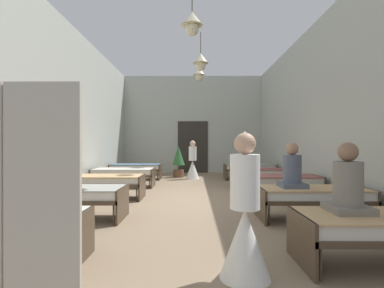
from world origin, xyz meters
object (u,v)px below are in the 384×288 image
(bed_right_row_4, at_px, (249,168))
(nurse_mid_aisle, at_px, (193,165))
(bed_left_row_1, at_px, (71,195))
(bed_right_row_2, at_px, (280,181))
(bed_right_row_3, at_px, (261,173))
(patient_seated_secondary, at_px, (292,171))
(bed_left_row_3, at_px, (124,173))
(bed_left_row_4, at_px, (136,168))
(patient_seated_primary, at_px, (348,186))
(bed_right_row_1, at_px, (312,195))
(bed_right_row_0, at_px, (384,226))
(potted_plant, at_px, (178,159))
(nurse_near_aisle, at_px, (245,225))
(bed_left_row_2, at_px, (104,181))

(bed_right_row_4, xyz_separation_m, nurse_mid_aisle, (-2.16, 0.16, 0.09))
(bed_left_row_1, relative_size, bed_right_row_2, 1.00)
(bed_right_row_2, distance_m, bed_right_row_3, 1.90)
(bed_left_row_1, xyz_separation_m, patient_seated_secondary, (3.97, 0.03, 0.43))
(bed_left_row_3, bearing_deg, bed_right_row_2, -23.73)
(bed_left_row_4, distance_m, patient_seated_primary, 8.50)
(bed_right_row_1, bearing_deg, bed_right_row_0, -90.00)
(nurse_mid_aisle, relative_size, potted_plant, 1.17)
(bed_right_row_0, relative_size, bed_right_row_2, 1.00)
(patient_seated_secondary, bearing_deg, nurse_near_aisle, -119.48)
(bed_right_row_2, xyz_separation_m, nurse_near_aisle, (-1.60, -4.08, 0.09))
(bed_left_row_2, relative_size, nurse_near_aisle, 1.28)
(bed_right_row_0, distance_m, potted_plant, 8.70)
(bed_left_row_2, distance_m, bed_left_row_4, 3.80)
(bed_left_row_3, relative_size, patient_seated_secondary, 2.38)
(bed_right_row_3, distance_m, nurse_mid_aisle, 2.99)
(bed_left_row_2, distance_m, nurse_near_aisle, 4.91)
(bed_right_row_2, bearing_deg, bed_left_row_2, 180.00)
(bed_left_row_1, height_order, bed_right_row_3, same)
(nurse_near_aisle, relative_size, nurse_mid_aisle, 1.00)
(bed_right_row_1, height_order, patient_seated_primary, patient_seated_primary)
(bed_right_row_3, relative_size, patient_seated_secondary, 2.38)
(bed_left_row_1, height_order, bed_right_row_2, same)
(bed_right_row_2, height_order, potted_plant, potted_plant)
(bed_right_row_3, distance_m, nurse_near_aisle, 6.19)
(bed_left_row_2, distance_m, patient_seated_secondary, 4.41)
(bed_right_row_4, relative_size, nurse_mid_aisle, 1.28)
(bed_left_row_4, relative_size, nurse_mid_aisle, 1.28)
(bed_left_row_2, height_order, potted_plant, potted_plant)
(bed_right_row_4, bearing_deg, bed_right_row_2, -90.00)
(bed_right_row_0, relative_size, bed_right_row_1, 1.00)
(bed_left_row_3, bearing_deg, bed_left_row_4, 90.00)
(bed_right_row_0, distance_m, patient_seated_primary, 0.56)
(bed_right_row_3, distance_m, bed_left_row_4, 4.72)
(patient_seated_secondary, bearing_deg, bed_right_row_0, -79.72)
(nurse_mid_aisle, relative_size, patient_seated_primary, 1.86)
(bed_right_row_3, xyz_separation_m, nurse_near_aisle, (-1.60, -5.98, 0.09))
(bed_right_row_1, height_order, nurse_near_aisle, nurse_near_aisle)
(bed_right_row_4, bearing_deg, bed_right_row_1, -90.00)
(nurse_near_aisle, distance_m, patient_seated_secondary, 2.56)
(bed_left_row_3, xyz_separation_m, nurse_mid_aisle, (2.16, 2.06, 0.09))
(bed_left_row_4, bearing_deg, nurse_near_aisle, -70.95)
(bed_right_row_3, distance_m, patient_seated_secondary, 3.81)
(bed_left_row_1, distance_m, bed_right_row_4, 7.15)
(patient_seated_primary, xyz_separation_m, potted_plant, (-2.39, 8.16, -0.15))
(bed_right_row_2, bearing_deg, bed_right_row_0, -90.00)
(bed_right_row_4, distance_m, potted_plant, 2.83)
(bed_right_row_1, height_order, bed_right_row_2, same)
(bed_right_row_2, bearing_deg, potted_plant, 121.54)
(potted_plant, bearing_deg, bed_left_row_2, -109.60)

